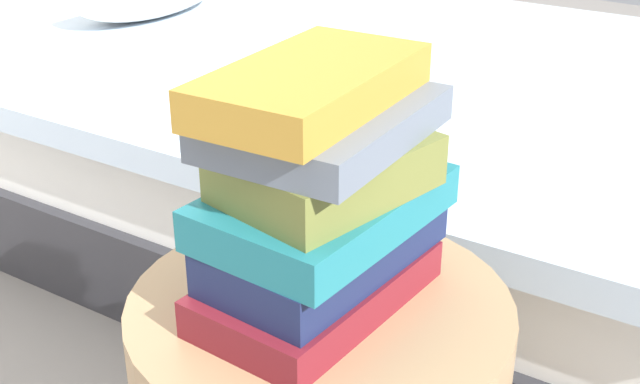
{
  "coord_description": "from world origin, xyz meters",
  "views": [
    {
      "loc": [
        -0.69,
        -0.51,
        1.08
      ],
      "look_at": [
        0.0,
        0.0,
        0.66
      ],
      "focal_mm": 47.05,
      "sensor_mm": 36.0,
      "label": 1
    }
  ],
  "objects": [
    {
      "name": "book_maroon",
      "position": [
        -0.01,
        0.0,
        0.54
      ],
      "size": [
        0.3,
        0.17,
        0.05
      ],
      "primitive_type": "cube",
      "rotation": [
        0.0,
        0.0,
        0.0
      ],
      "color": "maroon",
      "rests_on": "side_table"
    },
    {
      "name": "bed",
      "position": [
        1.06,
        0.58,
        0.23
      ],
      "size": [
        1.66,
        2.09,
        0.62
      ],
      "rotation": [
        0.0,
        0.0,
        0.07
      ],
      "color": "#2D2D33",
      "rests_on": "ground_plane"
    },
    {
      "name": "book_olive",
      "position": [
        -0.0,
        -0.01,
        0.69
      ],
      "size": [
        0.25,
        0.19,
        0.06
      ],
      "primitive_type": "cube",
      "rotation": [
        0.0,
        0.0,
        -0.14
      ],
      "color": "olive",
      "rests_on": "book_teal"
    },
    {
      "name": "book_slate",
      "position": [
        0.01,
        0.0,
        0.74
      ],
      "size": [
        0.28,
        0.21,
        0.04
      ],
      "primitive_type": "cube",
      "rotation": [
        0.0,
        0.0,
        0.09
      ],
      "color": "slate",
      "rests_on": "book_olive"
    },
    {
      "name": "book_navy",
      "position": [
        0.01,
        0.0,
        0.59
      ],
      "size": [
        0.3,
        0.17,
        0.05
      ],
      "primitive_type": "cube",
      "rotation": [
        0.0,
        0.0,
        -0.01
      ],
      "color": "#19234C",
      "rests_on": "book_maroon"
    },
    {
      "name": "book_teal",
      "position": [
        0.01,
        -0.0,
        0.64
      ],
      "size": [
        0.29,
        0.19,
        0.05
      ],
      "primitive_type": "cube",
      "rotation": [
        0.0,
        0.0,
        -0.0
      ],
      "color": "#1E727F",
      "rests_on": "book_navy"
    },
    {
      "name": "book_ochre",
      "position": [
        -0.0,
        0.01,
        0.79
      ],
      "size": [
        0.3,
        0.18,
        0.05
      ],
      "primitive_type": "cube",
      "rotation": [
        0.0,
        0.0,
        0.1
      ],
      "color": "#B7842D",
      "rests_on": "book_slate"
    }
  ]
}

